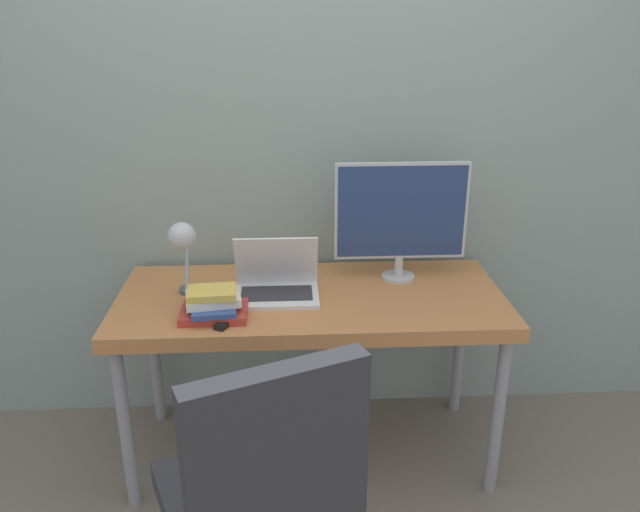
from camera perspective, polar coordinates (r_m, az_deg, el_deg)
ground_plane at (r=2.69m, az=-0.43°, el=-21.92°), size 12.00×12.00×0.00m
wall_back at (r=2.78m, az=-1.25°, el=9.94°), size 8.00×0.05×2.60m
desk at (r=2.58m, az=-0.83°, el=-4.89°), size 1.57×0.70×0.78m
laptop at (r=2.53m, az=-3.99°, el=-2.54°), size 0.34×0.25×0.24m
monitor at (r=2.63m, az=7.42°, el=3.77°), size 0.56×0.14×0.51m
desk_lamp at (r=2.44m, az=-12.39°, el=1.07°), size 0.11×0.23×0.34m
office_chair at (r=1.85m, az=-5.25°, el=-20.88°), size 0.65×0.66×1.07m
book_stack at (r=2.39m, az=-9.71°, el=-4.38°), size 0.25×0.21×0.11m
tv_remote at (r=2.34m, az=-8.36°, el=-5.86°), size 0.10×0.14×0.02m
game_controller at (r=2.39m, az=-10.89°, el=-5.12°), size 0.13×0.09×0.04m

